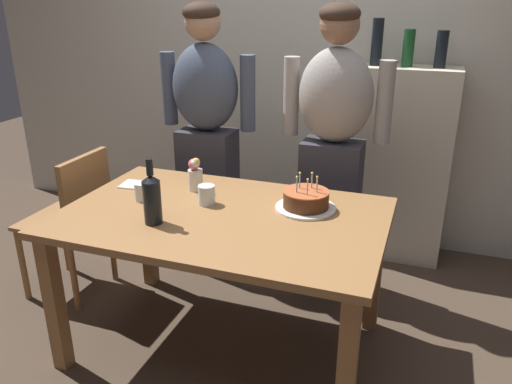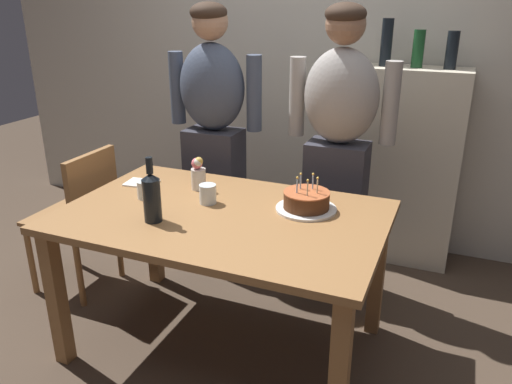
{
  "view_description": "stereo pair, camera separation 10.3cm",
  "coord_description": "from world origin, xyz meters",
  "px_view_note": "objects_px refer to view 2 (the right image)",
  "views": [
    {
      "loc": [
        0.87,
        -1.96,
        1.68
      ],
      "look_at": [
        0.14,
        0.07,
        0.84
      ],
      "focal_mm": 35.2,
      "sensor_mm": 36.0,
      "label": 1
    },
    {
      "loc": [
        0.97,
        -1.92,
        1.68
      ],
      "look_at": [
        0.14,
        0.07,
        0.84
      ],
      "focal_mm": 35.2,
      "sensor_mm": 36.0,
      "label": 2
    }
  ],
  "objects_px": {
    "water_glass_near": "(208,194)",
    "napkin_stack": "(142,183)",
    "birthday_cake": "(306,202)",
    "flower_vase": "(198,173)",
    "wine_bottle": "(152,196)",
    "person_man_bearded": "(214,137)",
    "person_woman_cardigan": "(338,151)",
    "dining_chair": "(82,210)",
    "water_glass_far": "(145,190)"
  },
  "relations": [
    {
      "from": "wine_bottle",
      "to": "flower_vase",
      "type": "xyz_separation_m",
      "value": [
        -0.0,
        0.43,
        -0.03
      ]
    },
    {
      "from": "birthday_cake",
      "to": "dining_chair",
      "type": "height_order",
      "value": "birthday_cake"
    },
    {
      "from": "napkin_stack",
      "to": "flower_vase",
      "type": "xyz_separation_m",
      "value": [
        0.33,
        0.05,
        0.08
      ]
    },
    {
      "from": "water_glass_near",
      "to": "flower_vase",
      "type": "relative_size",
      "value": 0.54
    },
    {
      "from": "flower_vase",
      "to": "water_glass_near",
      "type": "bearing_deg",
      "value": -48.63
    },
    {
      "from": "napkin_stack",
      "to": "water_glass_far",
      "type": "bearing_deg",
      "value": -50.31
    },
    {
      "from": "flower_vase",
      "to": "dining_chair",
      "type": "xyz_separation_m",
      "value": [
        -0.76,
        -0.05,
        -0.31
      ]
    },
    {
      "from": "water_glass_near",
      "to": "napkin_stack",
      "type": "bearing_deg",
      "value": 167.05
    },
    {
      "from": "water_glass_far",
      "to": "napkin_stack",
      "type": "relative_size",
      "value": 0.54
    },
    {
      "from": "wine_bottle",
      "to": "person_man_bearded",
      "type": "relative_size",
      "value": 0.18
    },
    {
      "from": "wine_bottle",
      "to": "napkin_stack",
      "type": "bearing_deg",
      "value": 130.58
    },
    {
      "from": "person_man_bearded",
      "to": "napkin_stack",
      "type": "bearing_deg",
      "value": 75.56
    },
    {
      "from": "water_glass_near",
      "to": "wine_bottle",
      "type": "distance_m",
      "value": 0.32
    },
    {
      "from": "napkin_stack",
      "to": "water_glass_near",
      "type": "bearing_deg",
      "value": -12.95
    },
    {
      "from": "flower_vase",
      "to": "birthday_cake",
      "type": "bearing_deg",
      "value": -4.82
    },
    {
      "from": "birthday_cake",
      "to": "person_man_bearded",
      "type": "relative_size",
      "value": 0.17
    },
    {
      "from": "napkin_stack",
      "to": "person_woman_cardigan",
      "type": "distance_m",
      "value": 1.1
    },
    {
      "from": "water_glass_near",
      "to": "wine_bottle",
      "type": "relative_size",
      "value": 0.32
    },
    {
      "from": "water_glass_near",
      "to": "person_woman_cardigan",
      "type": "relative_size",
      "value": 0.06
    },
    {
      "from": "water_glass_far",
      "to": "dining_chair",
      "type": "relative_size",
      "value": 0.1
    },
    {
      "from": "napkin_stack",
      "to": "person_man_bearded",
      "type": "distance_m",
      "value": 0.61
    },
    {
      "from": "wine_bottle",
      "to": "person_woman_cardigan",
      "type": "relative_size",
      "value": 0.18
    },
    {
      "from": "water_glass_far",
      "to": "dining_chair",
      "type": "bearing_deg",
      "value": 164.19
    },
    {
      "from": "water_glass_far",
      "to": "person_man_bearded",
      "type": "xyz_separation_m",
      "value": [
        0.01,
        0.74,
        0.09
      ]
    },
    {
      "from": "birthday_cake",
      "to": "wine_bottle",
      "type": "distance_m",
      "value": 0.71
    },
    {
      "from": "person_woman_cardigan",
      "to": "water_glass_far",
      "type": "bearing_deg",
      "value": 43.17
    },
    {
      "from": "birthday_cake",
      "to": "wine_bottle",
      "type": "bearing_deg",
      "value": -147.41
    },
    {
      "from": "person_man_bearded",
      "to": "person_woman_cardigan",
      "type": "bearing_deg",
      "value": -180.0
    },
    {
      "from": "flower_vase",
      "to": "person_man_bearded",
      "type": "relative_size",
      "value": 0.11
    },
    {
      "from": "birthday_cake",
      "to": "dining_chair",
      "type": "bearing_deg",
      "value": -179.88
    },
    {
      "from": "person_man_bearded",
      "to": "person_woman_cardigan",
      "type": "xyz_separation_m",
      "value": [
        0.78,
        0.0,
        0.0
      ]
    },
    {
      "from": "person_woman_cardigan",
      "to": "dining_chair",
      "type": "distance_m",
      "value": 1.52
    },
    {
      "from": "birthday_cake",
      "to": "flower_vase",
      "type": "bearing_deg",
      "value": 175.18
    },
    {
      "from": "water_glass_far",
      "to": "person_woman_cardigan",
      "type": "height_order",
      "value": "person_woman_cardigan"
    },
    {
      "from": "wine_bottle",
      "to": "person_woman_cardigan",
      "type": "xyz_separation_m",
      "value": [
        0.6,
        0.96,
        0.01
      ]
    },
    {
      "from": "birthday_cake",
      "to": "water_glass_far",
      "type": "bearing_deg",
      "value": -168.25
    },
    {
      "from": "water_glass_near",
      "to": "flower_vase",
      "type": "xyz_separation_m",
      "value": [
        -0.13,
        0.15,
        0.04
      ]
    },
    {
      "from": "birthday_cake",
      "to": "flower_vase",
      "type": "xyz_separation_m",
      "value": [
        -0.6,
        0.05,
        0.05
      ]
    },
    {
      "from": "napkin_stack",
      "to": "birthday_cake",
      "type": "bearing_deg",
      "value": -0.27
    },
    {
      "from": "wine_bottle",
      "to": "flower_vase",
      "type": "height_order",
      "value": "wine_bottle"
    },
    {
      "from": "water_glass_far",
      "to": "flower_vase",
      "type": "xyz_separation_m",
      "value": [
        0.19,
        0.21,
        0.04
      ]
    },
    {
      "from": "water_glass_near",
      "to": "wine_bottle",
      "type": "bearing_deg",
      "value": -114.68
    },
    {
      "from": "dining_chair",
      "to": "water_glass_near",
      "type": "bearing_deg",
      "value": 83.68
    },
    {
      "from": "water_glass_near",
      "to": "person_man_bearded",
      "type": "xyz_separation_m",
      "value": [
        -0.31,
        0.68,
        0.09
      ]
    },
    {
      "from": "person_man_bearded",
      "to": "person_woman_cardigan",
      "type": "distance_m",
      "value": 0.78
    },
    {
      "from": "water_glass_near",
      "to": "person_woman_cardigan",
      "type": "bearing_deg",
      "value": 55.25
    },
    {
      "from": "flower_vase",
      "to": "person_woman_cardigan",
      "type": "distance_m",
      "value": 0.81
    },
    {
      "from": "water_glass_near",
      "to": "napkin_stack",
      "type": "distance_m",
      "value": 0.47
    },
    {
      "from": "water_glass_far",
      "to": "person_man_bearded",
      "type": "distance_m",
      "value": 0.75
    },
    {
      "from": "wine_bottle",
      "to": "napkin_stack",
      "type": "height_order",
      "value": "wine_bottle"
    }
  ]
}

